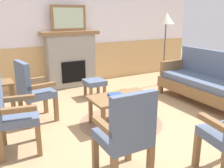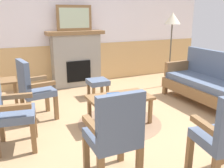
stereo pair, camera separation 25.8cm
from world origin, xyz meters
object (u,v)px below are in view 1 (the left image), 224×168
object	(u,v)px
armchair_by_window_left	(32,89)
floor_lamp_by_couch	(166,23)
side_table	(0,88)
couch	(204,82)
framed_picture	(69,18)
armchair_near_fireplace	(11,111)
coffee_table	(121,99)
fireplace	(71,59)
book_on_table	(115,95)
armchair_front_center	(126,132)
footstool	(95,83)

from	to	relation	value
armchair_by_window_left	floor_lamp_by_couch	size ratio (longest dim) A/B	0.58
side_table	floor_lamp_by_couch	size ratio (longest dim) A/B	0.33
couch	framed_picture	bearing A→B (deg)	129.41
armchair_by_window_left	floor_lamp_by_couch	xyz separation A→B (m)	(3.17, 0.67, 0.91)
armchair_near_fireplace	armchair_by_window_left	world-z (taller)	same
armchair_near_fireplace	floor_lamp_by_couch	distance (m)	3.97
coffee_table	floor_lamp_by_couch	world-z (taller)	floor_lamp_by_couch
fireplace	book_on_table	size ratio (longest dim) A/B	6.24
book_on_table	armchair_near_fireplace	size ratio (longest dim) A/B	0.21
framed_picture	floor_lamp_by_couch	distance (m)	2.19
armchair_near_fireplace	armchair_by_window_left	xyz separation A→B (m)	(0.41, 0.80, 0.00)
armchair_near_fireplace	armchair_front_center	size ratio (longest dim) A/B	1.00
coffee_table	armchair_near_fireplace	size ratio (longest dim) A/B	0.98
armchair_front_center	couch	bearing A→B (deg)	26.46
side_table	floor_lamp_by_couch	distance (m)	3.73
fireplace	side_table	xyz separation A→B (m)	(-1.61, -0.97, -0.22)
armchair_front_center	side_table	bearing A→B (deg)	110.03
couch	footstool	size ratio (longest dim) A/B	4.50
fireplace	book_on_table	distance (m)	2.26
coffee_table	footstool	xyz separation A→B (m)	(0.17, 1.33, -0.10)
armchair_near_fireplace	side_table	distance (m)	1.43
footstool	floor_lamp_by_couch	world-z (taller)	floor_lamp_by_couch
armchair_by_window_left	footstool	bearing A→B (deg)	24.86
armchair_near_fireplace	side_table	size ratio (longest dim) A/B	1.78
couch	coffee_table	size ratio (longest dim) A/B	1.88
framed_picture	armchair_by_window_left	distance (m)	2.25
footstool	armchair_by_window_left	world-z (taller)	armchair_by_window_left
book_on_table	armchair_front_center	world-z (taller)	armchair_front_center
armchair_front_center	floor_lamp_by_couch	bearing A→B (deg)	44.33
couch	footstool	xyz separation A→B (m)	(-1.71, 1.29, -0.11)
book_on_table	coffee_table	bearing A→B (deg)	-46.46
couch	side_table	world-z (taller)	couch
coffee_table	armchair_front_center	bearing A→B (deg)	-118.65
fireplace	armchair_near_fireplace	xyz separation A→B (m)	(-1.61, -2.40, -0.11)
couch	footstool	distance (m)	2.15
fireplace	book_on_table	xyz separation A→B (m)	(-0.08, -2.25, -0.20)
couch	armchair_near_fireplace	world-z (taller)	same
coffee_table	book_on_table	distance (m)	0.12
armchair_front_center	floor_lamp_by_couch	size ratio (longest dim) A/B	0.58
book_on_table	fireplace	bearing A→B (deg)	87.96
armchair_front_center	side_table	world-z (taller)	armchair_front_center
footstool	fireplace	bearing A→B (deg)	98.70
framed_picture	side_table	xyz separation A→B (m)	(-1.61, -0.97, -1.13)
fireplace	armchair_by_window_left	distance (m)	2.01
fireplace	footstool	bearing A→B (deg)	-81.30
coffee_table	book_on_table	size ratio (longest dim) A/B	4.61
coffee_table	armchair_by_window_left	distance (m)	1.39
coffee_table	footstool	size ratio (longest dim) A/B	2.40
couch	footstool	world-z (taller)	couch
book_on_table	floor_lamp_by_couch	distance (m)	2.63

